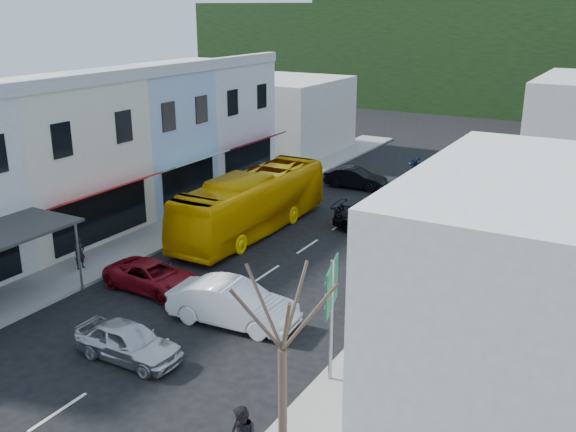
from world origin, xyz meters
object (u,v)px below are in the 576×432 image
object	(u,v)px
pedestrian_left	(79,251)
car_red	(153,275)
bus	(252,204)
street_tree	(282,350)
car_silver	(128,341)
traffic_signal	(523,135)
direction_sign	(331,323)
car_white	(233,307)

from	to	relation	value
pedestrian_left	car_red	bearing A→B (deg)	-83.43
pedestrian_left	bus	bearing A→B (deg)	-19.23
street_tree	car_silver	bearing A→B (deg)	166.45
bus	street_tree	distance (m)	18.31
traffic_signal	pedestrian_left	bearing A→B (deg)	64.65
street_tree	traffic_signal	world-z (taller)	street_tree
bus	traffic_signal	world-z (taller)	traffic_signal
direction_sign	traffic_signal	size ratio (longest dim) A/B	0.78
direction_sign	traffic_signal	distance (m)	31.83
bus	direction_sign	distance (m)	15.00
car_red	street_tree	xyz separation A→B (m)	(10.16, -6.51, 2.53)
car_white	direction_sign	bearing A→B (deg)	-115.36
pedestrian_left	street_tree	world-z (taller)	street_tree
bus	car_silver	size ratio (longest dim) A/B	2.64
traffic_signal	car_white	bearing A→B (deg)	80.72
direction_sign	bus	bearing A→B (deg)	116.60
car_silver	pedestrian_left	bearing A→B (deg)	56.74
pedestrian_left	traffic_signal	distance (m)	32.38
car_silver	direction_sign	size ratio (longest dim) A/B	1.03
car_white	direction_sign	distance (m)	5.51
car_red	pedestrian_left	xyz separation A→B (m)	(-4.22, -0.09, 0.30)
bus	car_white	distance (m)	10.60
pedestrian_left	car_silver	bearing A→B (deg)	-117.61
bus	car_red	world-z (taller)	bus
bus	car_red	bearing A→B (deg)	-87.85
car_silver	car_white	world-z (taller)	same
car_silver	traffic_signal	xyz separation A→B (m)	(6.60, 33.91, 2.04)
car_red	direction_sign	bearing A→B (deg)	-103.83
car_silver	car_red	distance (m)	5.69
car_white	car_red	size ratio (longest dim) A/B	0.96
bus	car_white	xyz separation A→B (m)	(5.06, -9.27, -0.85)
bus	street_tree	world-z (taller)	street_tree
bus	traffic_signal	size ratio (longest dim) A/B	2.11
car_red	traffic_signal	distance (m)	30.74
pedestrian_left	traffic_signal	world-z (taller)	traffic_signal
car_red	street_tree	world-z (taller)	street_tree
car_red	pedestrian_left	bearing A→B (deg)	93.03
bus	pedestrian_left	size ratio (longest dim) A/B	6.82
car_silver	car_white	distance (m)	4.27
car_silver	bus	bearing A→B (deg)	14.08
car_white	car_red	distance (m)	4.81
car_silver	car_red	bearing A→B (deg)	32.14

